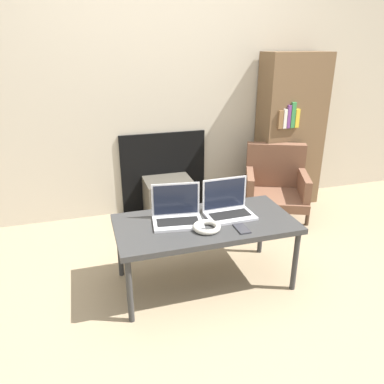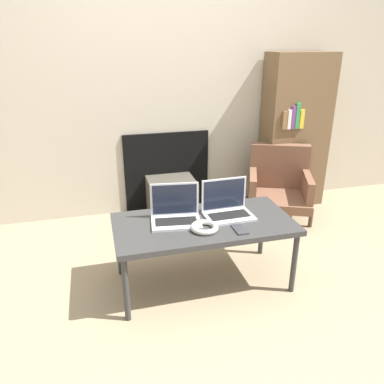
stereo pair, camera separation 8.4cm
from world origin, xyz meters
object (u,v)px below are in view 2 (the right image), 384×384
at_px(phone, 240,229).
at_px(laptop_left, 176,213).
at_px(laptop_right, 227,207).
at_px(tv, 172,198).
at_px(headphones, 204,227).
at_px(armchair, 279,183).

bearing_deg(phone, laptop_left, 147.66).
bearing_deg(laptop_right, laptop_left, 178.09).
relative_size(laptop_left, tv, 0.79).
height_order(laptop_left, headphones, laptop_left).
height_order(laptop_left, laptop_right, same).
height_order(headphones, tv, headphones).
height_order(laptop_left, armchair, laptop_left).
relative_size(laptop_left, armchair, 0.48).
bearing_deg(laptop_left, headphones, -41.46).
xyz_separation_m(laptop_right, armchair, (0.80, 0.78, -0.19)).
height_order(laptop_right, tv, laptop_right).
distance_m(laptop_right, headphones, 0.27).
height_order(laptop_right, headphones, laptop_right).
distance_m(phone, armchair, 1.29).
height_order(laptop_right, armchair, laptop_right).
bearing_deg(laptop_right, tv, 97.36).
distance_m(laptop_left, armchair, 1.40).
height_order(tv, armchair, armchair).
xyz_separation_m(laptop_left, headphones, (0.15, -0.17, -0.04)).
xyz_separation_m(laptop_right, tv, (-0.17, 1.03, -0.34)).
distance_m(headphones, tv, 1.23).
bearing_deg(headphones, tv, 88.19).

